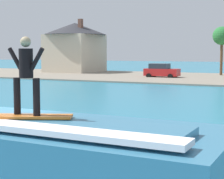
{
  "coord_description": "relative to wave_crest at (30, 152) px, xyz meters",
  "views": [
    {
      "loc": [
        7.8,
        -8.95,
        3.26
      ],
      "look_at": [
        1.8,
        2.96,
        2.0
      ],
      "focal_mm": 63.17,
      "sensor_mm": 36.0,
      "label": 1
    }
  ],
  "objects": [
    {
      "name": "tree_tall_bare",
      "position": [
        -4.87,
        47.17,
        4.55
      ],
      "size": [
        2.5,
        2.5,
        6.75
      ],
      "color": "brown",
      "rests_on": "ground_plane"
    },
    {
      "name": "surfer",
      "position": [
        0.24,
        -0.39,
        2.0
      ],
      "size": [
        1.01,
        0.32,
        1.79
      ],
      "color": "black",
      "rests_on": "surfboard"
    },
    {
      "name": "car_near_shore",
      "position": [
        -10.76,
        39.57,
        0.11
      ],
      "size": [
        4.33,
        2.08,
        1.86
      ],
      "color": "red",
      "rests_on": "ground_plane"
    },
    {
      "name": "wave_crest",
      "position": [
        0.0,
        0.0,
        0.0
      ],
      "size": [
        9.46,
        3.55,
        1.77
      ],
      "color": "teal",
      "rests_on": "ground_plane"
    },
    {
      "name": "surfboard",
      "position": [
        0.34,
        -0.37,
        0.97
      ],
      "size": [
        1.89,
        1.21,
        0.06
      ],
      "color": "orange",
      "rests_on": "wave_crest"
    },
    {
      "name": "ground_plane",
      "position": [
        -1.8,
        1.46,
        -0.83
      ],
      "size": [
        260.0,
        260.0,
        0.0
      ],
      "primitive_type": "plane",
      "color": "teal"
    },
    {
      "name": "house_with_chimney",
      "position": [
        -27.54,
        45.97,
        3.57
      ],
      "size": [
        10.01,
        10.01,
        8.37
      ],
      "color": "beige",
      "rests_on": "ground_plane"
    }
  ]
}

